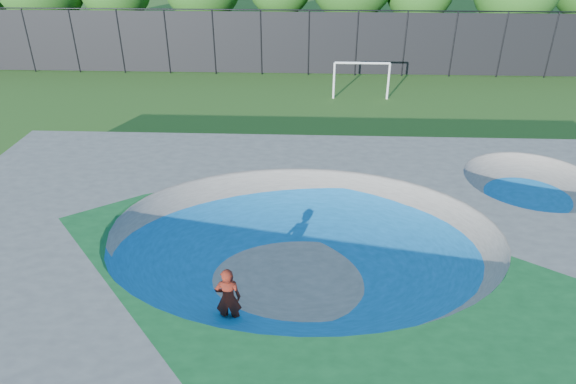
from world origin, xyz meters
name	(u,v)px	position (x,y,z in m)	size (l,w,h in m)	color
ground	(302,276)	(0.00, 0.00, 0.00)	(120.00, 120.00, 0.00)	#2A5417
skate_deck	(302,254)	(0.00, 0.00, 0.75)	(22.00, 14.00, 1.50)	gray
skater	(228,298)	(-1.78, -2.11, 0.87)	(0.64, 0.42, 1.75)	red
skateboard	(230,325)	(-1.78, -2.11, 0.03)	(0.78, 0.22, 0.05)	black
soccer_goal	(362,73)	(2.96, 16.26, 1.43)	(3.13, 0.12, 2.07)	white
fence	(309,42)	(0.00, 21.00, 2.10)	(48.09, 0.09, 4.04)	black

